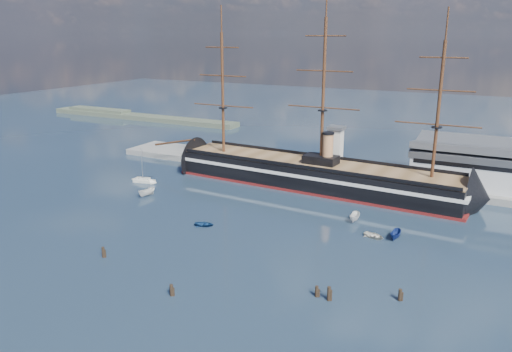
% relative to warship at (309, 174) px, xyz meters
% --- Properties ---
extents(ground, '(600.00, 600.00, 0.00)m').
position_rel_warship_xyz_m(ground, '(0.86, -20.00, -4.04)').
color(ground, '#203142').
rests_on(ground, ground).
extents(quay, '(180.00, 18.00, 2.00)m').
position_rel_warship_xyz_m(quay, '(10.86, 16.00, -4.04)').
color(quay, slate).
rests_on(quay, ground).
extents(quay_tower, '(5.00, 5.00, 15.00)m').
position_rel_warship_xyz_m(quay_tower, '(3.86, 13.00, 5.72)').
color(quay_tower, silver).
rests_on(quay_tower, ground).
extents(shoreline, '(120.00, 10.00, 4.00)m').
position_rel_warship_xyz_m(shoreline, '(-138.37, 75.00, -2.59)').
color(shoreline, '#3F4C38').
rests_on(shoreline, ground).
extents(warship, '(113.30, 21.10, 53.94)m').
position_rel_warship_xyz_m(warship, '(0.00, 0.00, 0.00)').
color(warship, black).
rests_on(warship, ground).
extents(sailboat, '(7.32, 3.29, 11.30)m').
position_rel_warship_xyz_m(sailboat, '(-47.75, -19.97, -3.32)').
color(sailboat, beige).
rests_on(sailboat, ground).
extents(motorboat_a, '(7.16, 3.65, 2.73)m').
position_rel_warship_xyz_m(motorboat_a, '(-38.02, -30.54, -4.04)').
color(motorboat_a, silver).
rests_on(motorboat_a, ground).
extents(motorboat_b, '(2.00, 3.20, 1.39)m').
position_rel_warship_xyz_m(motorboat_b, '(-10.40, -42.53, -4.04)').
color(motorboat_b, navy).
rests_on(motorboat_b, ground).
extents(motorboat_c, '(6.65, 2.82, 2.60)m').
position_rel_warship_xyz_m(motorboat_c, '(21.33, -22.37, -4.04)').
color(motorboat_c, silver).
rests_on(motorboat_c, ground).
extents(motorboat_e, '(2.28, 3.42, 1.48)m').
position_rel_warship_xyz_m(motorboat_e, '(28.35, -30.54, -4.04)').
color(motorboat_e, beige).
rests_on(motorboat_e, ground).
extents(motorboat_f, '(6.17, 2.31, 2.46)m').
position_rel_warship_xyz_m(motorboat_f, '(32.92, -29.01, -4.04)').
color(motorboat_f, navy).
rests_on(motorboat_f, ground).
extents(piling_near_left, '(0.64, 0.64, 3.01)m').
position_rel_warship_xyz_m(piling_near_left, '(-19.44, -67.18, -4.04)').
color(piling_near_left, black).
rests_on(piling_near_left, ground).
extents(piling_near_mid, '(0.64, 0.64, 2.92)m').
position_rel_warship_xyz_m(piling_near_mid, '(3.00, -73.58, -4.04)').
color(piling_near_mid, black).
rests_on(piling_near_mid, ground).
extents(piling_near_right, '(0.64, 0.64, 3.39)m').
position_rel_warship_xyz_m(piling_near_right, '(28.57, -62.13, -4.04)').
color(piling_near_right, black).
rests_on(piling_near_right, ground).
extents(piling_far_right, '(0.64, 0.64, 2.94)m').
position_rel_warship_xyz_m(piling_far_right, '(39.71, -56.41, -4.04)').
color(piling_far_right, black).
rests_on(piling_far_right, ground).
extents(piling_extra, '(0.64, 0.64, 2.78)m').
position_rel_warship_xyz_m(piling_extra, '(26.21, -61.87, -4.04)').
color(piling_extra, black).
rests_on(piling_extra, ground).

